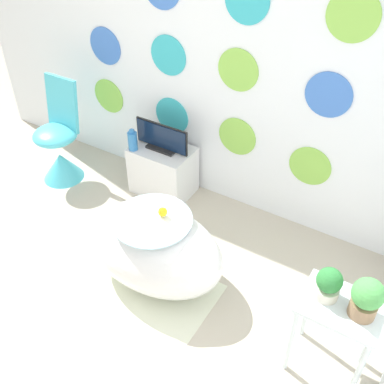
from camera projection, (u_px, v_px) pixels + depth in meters
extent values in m
plane|color=#BCB29E|center=(50.00, 344.00, 2.79)|extent=(12.00, 12.00, 0.00)
cube|color=white|center=(205.00, 43.00, 3.21)|extent=(4.62, 0.04, 2.60)
cylinder|color=#8CCC4C|center=(109.00, 96.00, 3.99)|extent=(0.32, 0.01, 0.32)
cylinder|color=#33B2BF|center=(172.00, 116.00, 3.72)|extent=(0.32, 0.01, 0.32)
cylinder|color=#8CCC4C|center=(237.00, 137.00, 3.48)|extent=(0.32, 0.01, 0.32)
cylinder|color=#8CCC4C|center=(310.00, 166.00, 3.27)|extent=(0.32, 0.01, 0.32)
cylinder|color=#3F72CC|center=(105.00, 46.00, 3.69)|extent=(0.32, 0.01, 0.32)
cylinder|color=#33B2BF|center=(168.00, 56.00, 3.41)|extent=(0.32, 0.01, 0.32)
cylinder|color=#8CCC4C|center=(238.00, 70.00, 3.15)|extent=(0.32, 0.01, 0.32)
cylinder|color=#3F72CC|center=(328.00, 95.00, 2.90)|extent=(0.32, 0.01, 0.32)
cylinder|color=#33B2BF|center=(247.00, 0.00, 2.84)|extent=(0.32, 0.01, 0.32)
cylinder|color=#8CCC4C|center=(353.00, 16.00, 2.56)|extent=(0.32, 0.01, 0.32)
cube|color=silver|center=(137.00, 287.00, 3.13)|extent=(1.08, 0.68, 0.01)
ellipsoid|color=white|center=(154.00, 248.00, 3.04)|extent=(1.01, 0.64, 0.56)
cylinder|color=#B2DBEA|center=(152.00, 220.00, 2.87)|extent=(0.52, 0.52, 0.01)
sphere|color=yellow|center=(163.00, 212.00, 2.86)|extent=(0.06, 0.06, 0.06)
sphere|color=yellow|center=(162.00, 210.00, 2.84)|extent=(0.04, 0.04, 0.04)
cone|color=orange|center=(160.00, 212.00, 2.83)|extent=(0.02, 0.02, 0.02)
cone|color=#4CC6DB|center=(62.00, 166.00, 4.05)|extent=(0.36, 0.36, 0.25)
ellipsoid|color=#4CC6DB|center=(55.00, 135.00, 3.85)|extent=(0.38, 0.38, 0.13)
cube|color=#4CC6DB|center=(62.00, 104.00, 3.79)|extent=(0.32, 0.10, 0.47)
cube|color=silver|center=(163.00, 170.00, 3.84)|extent=(0.51, 0.35, 0.43)
cube|color=white|center=(151.00, 173.00, 3.68)|extent=(0.43, 0.01, 0.12)
cube|color=black|center=(162.00, 148.00, 3.70)|extent=(0.26, 0.12, 0.02)
cube|color=black|center=(162.00, 136.00, 3.63)|extent=(0.49, 0.01, 0.22)
cube|color=#0F1E38|center=(161.00, 137.00, 3.63)|extent=(0.47, 0.01, 0.20)
cylinder|color=#2D72B7|center=(133.00, 141.00, 3.65)|extent=(0.08, 0.08, 0.16)
cylinder|color=#2D72B7|center=(132.00, 131.00, 3.60)|extent=(0.04, 0.04, 0.03)
cube|color=silver|center=(342.00, 306.00, 2.33)|extent=(0.42, 0.32, 0.02)
cylinder|color=silver|center=(291.00, 341.00, 2.50)|extent=(0.03, 0.03, 0.54)
cylinder|color=silver|center=(358.00, 374.00, 2.35)|extent=(0.03, 0.03, 0.54)
cylinder|color=silver|center=(308.00, 306.00, 2.68)|extent=(0.03, 0.03, 0.54)
cylinder|color=silver|center=(371.00, 335.00, 2.53)|extent=(0.03, 0.03, 0.54)
cylinder|color=beige|center=(326.00, 292.00, 2.35)|extent=(0.13, 0.13, 0.07)
sphere|color=#2D7A38|center=(330.00, 280.00, 2.29)|extent=(0.14, 0.14, 0.14)
cylinder|color=#8C6B4C|center=(363.00, 308.00, 2.26)|extent=(0.14, 0.14, 0.09)
sphere|color=#4C9E4C|center=(368.00, 294.00, 2.19)|extent=(0.16, 0.16, 0.16)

